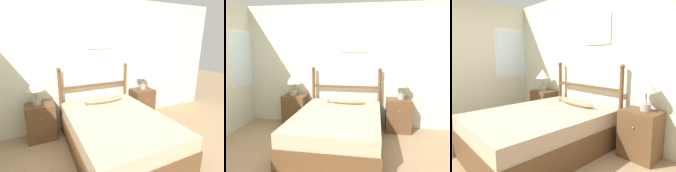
% 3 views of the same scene
% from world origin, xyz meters
% --- Properties ---
extents(ground_plane, '(16.00, 16.00, 0.00)m').
position_xyz_m(ground_plane, '(0.00, 0.00, 0.00)').
color(ground_plane, '#9E7F5B').
extents(wall_back, '(6.40, 0.08, 2.55)m').
position_xyz_m(wall_back, '(0.00, 1.73, 1.28)').
color(wall_back, beige).
rests_on(wall_back, ground_plane).
extents(wall_left, '(0.08, 6.40, 2.55)m').
position_xyz_m(wall_left, '(-2.13, 0.02, 1.28)').
color(wall_left, beige).
rests_on(wall_left, ground_plane).
extents(bed, '(1.46, 2.03, 0.58)m').
position_xyz_m(bed, '(0.08, 0.61, 0.29)').
color(bed, brown).
rests_on(bed, ground_plane).
extents(headboard, '(1.48, 0.08, 1.27)m').
position_xyz_m(headboard, '(0.08, 1.60, 0.70)').
color(headboard, brown).
rests_on(headboard, ground_plane).
extents(nightstand_left, '(0.49, 0.42, 0.66)m').
position_xyz_m(nightstand_left, '(-1.00, 1.47, 0.33)').
color(nightstand_left, brown).
rests_on(nightstand_left, ground_plane).
extents(nightstand_right, '(0.49, 0.42, 0.66)m').
position_xyz_m(nightstand_right, '(1.17, 1.47, 0.33)').
color(nightstand_right, brown).
rests_on(nightstand_right, ground_plane).
extents(table_lamp_left, '(0.28, 0.28, 0.44)m').
position_xyz_m(table_lamp_left, '(-1.04, 1.47, 0.98)').
color(table_lamp_left, gray).
rests_on(table_lamp_left, nightstand_left).
extents(table_lamp_right, '(0.28, 0.28, 0.44)m').
position_xyz_m(table_lamp_right, '(1.21, 1.51, 0.98)').
color(table_lamp_right, gray).
rests_on(table_lamp_right, nightstand_right).
extents(fish_pillow, '(0.75, 0.14, 0.10)m').
position_xyz_m(fish_pillow, '(0.15, 1.26, 0.63)').
color(fish_pillow, '#997A5B').
rests_on(fish_pillow, bed).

